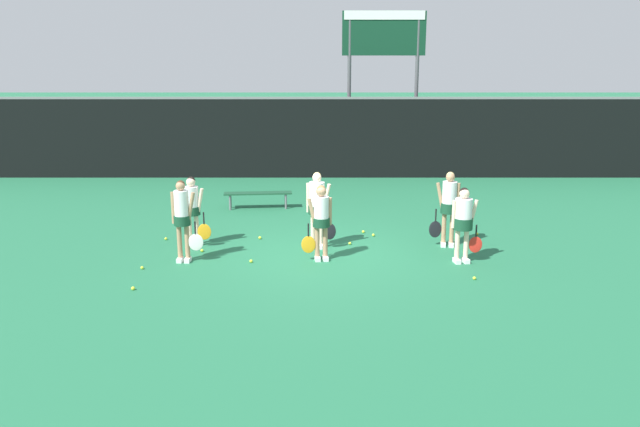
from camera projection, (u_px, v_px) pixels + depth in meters
name	position (u px, v px, depth m)	size (l,w,h in m)	color
ground_plane	(320.00, 253.00, 13.72)	(140.00, 140.00, 0.00)	#216642
fence_windscreen	(320.00, 137.00, 22.23)	(60.00, 0.08, 2.88)	black
scoreboard	(383.00, 50.00, 22.84)	(3.05, 0.15, 5.87)	#515156
bench_courtside	(257.00, 195.00, 17.79)	(1.95, 0.54, 0.47)	#19472D
player_0	(182.00, 215.00, 12.93)	(0.64, 0.34, 1.74)	tan
player_1	(320.00, 217.00, 13.04)	(0.64, 0.36, 1.62)	tan
player_2	(463.00, 219.00, 12.89)	(0.68, 0.41, 1.60)	beige
player_3	(192.00, 206.00, 14.06)	(0.65, 0.36, 1.61)	beige
player_4	(317.00, 204.00, 13.90)	(0.66, 0.39, 1.73)	beige
player_5	(448.00, 203.00, 14.03)	(0.65, 0.37, 1.72)	tan
tennis_ball_0	(201.00, 251.00, 13.81)	(0.07, 0.07, 0.07)	#CCE033
tennis_ball_1	(363.00, 232.00, 15.32)	(0.07, 0.07, 0.07)	#CCE033
tennis_ball_2	(251.00, 261.00, 13.08)	(0.07, 0.07, 0.07)	#CCE033
tennis_ball_3	(373.00, 235.00, 15.04)	(0.07, 0.07, 0.07)	#CCE033
tennis_ball_4	(142.00, 268.00, 12.67)	(0.06, 0.06, 0.06)	#CCE033
tennis_ball_5	(476.00, 234.00, 15.14)	(0.07, 0.07, 0.07)	#CCE033
tennis_ball_6	(474.00, 278.00, 12.07)	(0.07, 0.07, 0.07)	#CCE033
tennis_ball_7	(349.00, 243.00, 14.37)	(0.06, 0.06, 0.06)	#CCE033
tennis_ball_8	(132.00, 288.00, 11.52)	(0.07, 0.07, 0.07)	#CCE033
tennis_ball_9	(165.00, 239.00, 14.73)	(0.07, 0.07, 0.07)	#CCE033
tennis_ball_10	(259.00, 238.00, 14.80)	(0.07, 0.07, 0.07)	#CCE033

